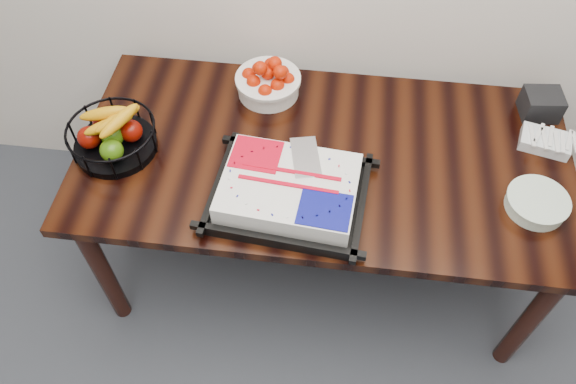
# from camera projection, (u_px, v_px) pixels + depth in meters

# --- Properties ---
(table) EXTENTS (1.80, 0.90, 0.75)m
(table) POSITION_uv_depth(u_px,v_px,m) (323.00, 169.00, 2.11)
(table) COLOR black
(table) RESTS_ON ground
(cake_tray) EXTENTS (0.54, 0.44, 0.11)m
(cake_tray) POSITION_uv_depth(u_px,v_px,m) (289.00, 191.00, 1.88)
(cake_tray) COLOR black
(cake_tray) RESTS_ON table
(tangerine_bowl) EXTENTS (0.26, 0.26, 0.16)m
(tangerine_bowl) POSITION_uv_depth(u_px,v_px,m) (268.00, 79.00, 2.18)
(tangerine_bowl) COLOR white
(tangerine_bowl) RESTS_ON table
(fruit_basket) EXTENTS (0.32, 0.32, 0.17)m
(fruit_basket) POSITION_uv_depth(u_px,v_px,m) (112.00, 135.00, 2.01)
(fruit_basket) COLOR black
(fruit_basket) RESTS_ON table
(plate_stack) EXTENTS (0.21, 0.21, 0.05)m
(plate_stack) POSITION_uv_depth(u_px,v_px,m) (537.00, 203.00, 1.88)
(plate_stack) COLOR white
(plate_stack) RESTS_ON table
(fork_bag) EXTENTS (0.20, 0.15, 0.05)m
(fork_bag) POSITION_uv_depth(u_px,v_px,m) (545.00, 141.00, 2.05)
(fork_bag) COLOR silver
(fork_bag) RESTS_ON table
(napkin_box) EXTENTS (0.15, 0.13, 0.10)m
(napkin_box) POSITION_uv_depth(u_px,v_px,m) (541.00, 104.00, 2.13)
(napkin_box) COLOR black
(napkin_box) RESTS_ON table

